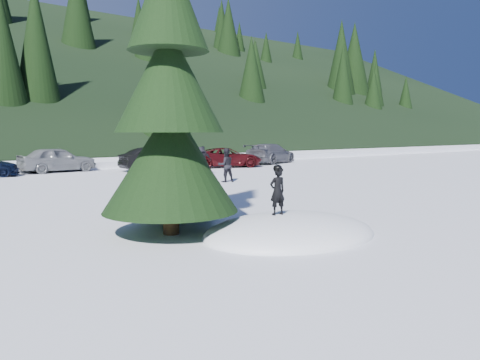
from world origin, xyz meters
TOP-DOWN VIEW (x-y plane):
  - ground at (0.00, 0.00)m, footprint 200.00×200.00m
  - snow_mound at (0.00, 0.00)m, footprint 4.48×3.52m
  - spruce_tall at (-2.20, 1.80)m, footprint 3.20×3.20m
  - spruce_short at (-1.20, 3.20)m, footprint 2.20×2.20m
  - child_skier at (-0.25, 0.19)m, footprint 0.44×0.33m
  - adult_0 at (5.79, 10.37)m, footprint 0.94×0.82m
  - adult_1 at (7.38, 14.72)m, footprint 0.96×0.95m
  - adult_2 at (5.47, 12.13)m, footprint 1.05×1.24m
  - car_4 at (1.14, 21.33)m, footprint 4.62×2.13m
  - car_5 at (6.34, 18.56)m, footprint 4.47×1.67m
  - car_6 at (11.64, 18.12)m, footprint 5.33×3.83m
  - car_7 at (16.65, 19.19)m, footprint 5.72×3.90m

SIDE VIEW (x-z plane):
  - ground at x=0.00m, z-range 0.00..0.00m
  - snow_mound at x=0.00m, z-range -0.48..0.48m
  - car_6 at x=11.64m, z-range 0.00..1.35m
  - car_5 at x=6.34m, z-range 0.00..1.46m
  - car_4 at x=1.14m, z-range 0.00..1.54m
  - car_7 at x=16.65m, z-range 0.00..1.54m
  - adult_1 at x=7.38m, z-range 0.00..1.63m
  - adult_0 at x=5.79m, z-range 0.00..1.64m
  - adult_2 at x=5.47m, z-range 0.00..1.67m
  - child_skier at x=-0.25m, z-range 0.48..1.60m
  - spruce_short at x=-1.20m, z-range -0.58..4.79m
  - spruce_tall at x=-2.20m, z-range -0.98..7.62m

